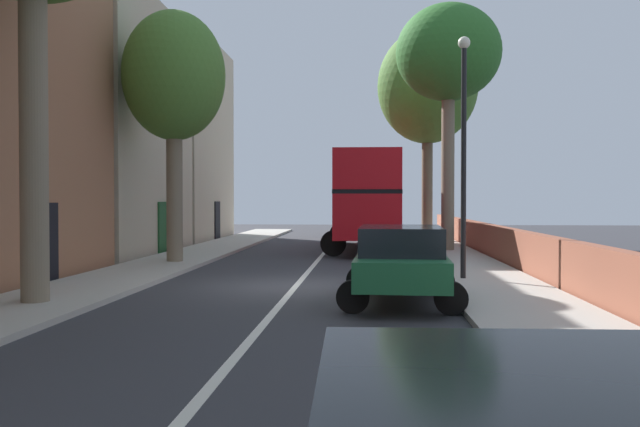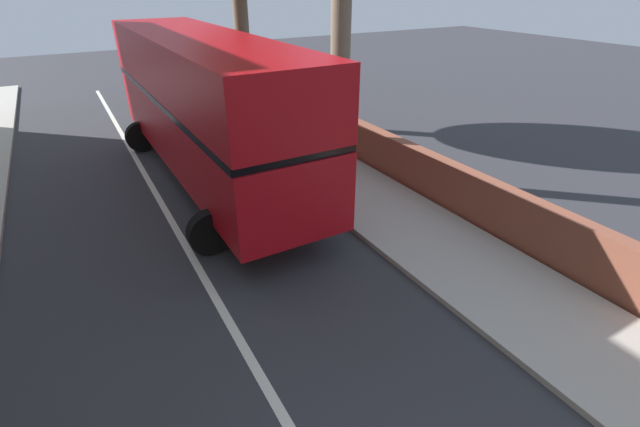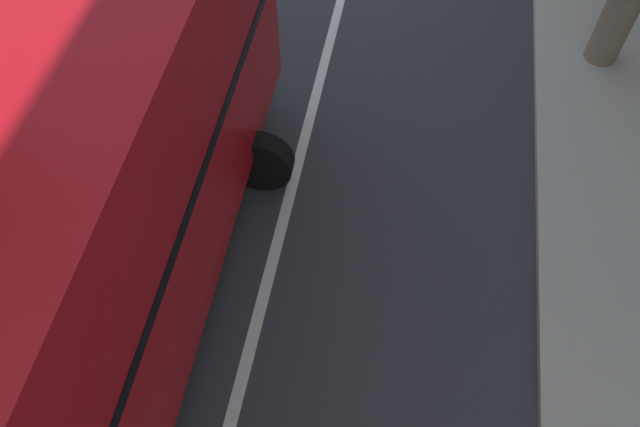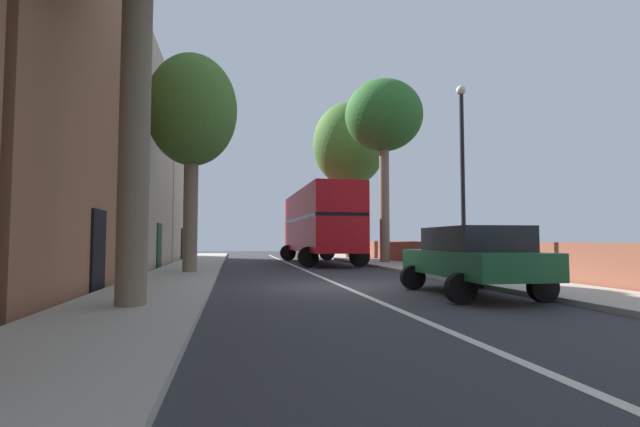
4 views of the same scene
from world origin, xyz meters
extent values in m
plane|color=#333338|center=(0.00, 0.00, 0.00)|extent=(84.00, 84.00, 0.00)
cube|color=silver|center=(0.00, 0.00, 0.00)|extent=(0.16, 54.00, 0.01)
cube|color=#B2ADA3|center=(-4.90, 0.00, 0.06)|extent=(2.60, 60.00, 0.12)
cube|color=#B2ADA3|center=(4.90, 0.00, 0.06)|extent=(2.60, 60.00, 0.12)
cube|color=#9E6647|center=(-8.50, 0.00, 5.28)|extent=(4.00, 9.22, 10.55)
cube|color=black|center=(-6.47, 0.00, 1.05)|extent=(0.08, 1.10, 2.10)
cube|color=beige|center=(-8.50, 9.60, 5.06)|extent=(4.00, 9.22, 10.12)
cube|color=#194C23|center=(-6.47, 9.60, 1.05)|extent=(0.08, 1.10, 2.10)
cube|color=beige|center=(-8.50, 19.20, 5.38)|extent=(4.00, 9.22, 10.76)
cube|color=black|center=(-6.47, 19.20, 1.05)|extent=(0.08, 1.10, 2.10)
cube|color=brown|center=(6.45, 0.00, 0.62)|extent=(0.36, 54.00, 1.24)
cube|color=#B60E16|center=(1.70, 12.63, 1.55)|extent=(2.64, 10.96, 1.70)
cube|color=black|center=(1.70, 12.63, 2.48)|extent=(2.66, 10.85, 0.16)
cube|color=#B60E16|center=(1.70, 12.63, 3.31)|extent=(2.64, 10.96, 1.50)
cube|color=black|center=(1.63, 18.08, 1.64)|extent=(2.20, 0.09, 1.19)
cylinder|color=black|center=(0.37, 16.33, 0.50)|extent=(1.00, 0.31, 1.00)
cylinder|color=black|center=(2.93, 16.36, 0.50)|extent=(1.00, 0.31, 1.00)
cylinder|color=black|center=(0.47, 8.90, 0.50)|extent=(1.00, 0.31, 1.00)
cylinder|color=black|center=(3.03, 8.93, 0.50)|extent=(1.00, 0.31, 1.00)
cube|color=#1E6038|center=(2.50, -2.54, 0.77)|extent=(1.96, 4.51, 0.57)
cube|color=black|center=(2.49, -2.76, 1.33)|extent=(1.74, 2.51, 0.57)
cylinder|color=black|center=(1.63, -1.13, 0.32)|extent=(0.65, 0.24, 0.64)
cylinder|color=black|center=(3.47, -1.19, 0.32)|extent=(0.65, 0.24, 0.64)
cylinder|color=black|center=(1.53, -3.88, 0.32)|extent=(0.65, 0.24, 0.64)
cylinder|color=black|center=(3.37, -3.95, 0.32)|extent=(0.65, 0.24, 0.64)
cylinder|color=#7A6B56|center=(-4.68, 5.26, 2.80)|extent=(0.54, 0.54, 5.36)
ellipsoid|color=#47752D|center=(-4.68, 5.26, 6.34)|extent=(3.42, 3.42, 4.33)
cylinder|color=brown|center=(4.80, 17.64, 3.42)|extent=(0.56, 0.56, 6.60)
ellipsoid|color=#47752D|center=(4.80, 17.64, 7.99)|extent=(5.09, 5.09, 5.85)
cylinder|color=#7A6B56|center=(-4.89, -3.64, 3.80)|extent=(0.55, 0.55, 7.36)
cylinder|color=#7A6B56|center=(5.08, 11.10, 3.64)|extent=(0.53, 0.53, 7.04)
ellipsoid|color=#2D6B28|center=(5.08, 11.10, 8.24)|extent=(4.31, 4.31, 3.97)
cylinder|color=black|center=(4.30, 1.04, 3.12)|extent=(0.14, 0.14, 6.00)
sphere|color=silver|center=(4.30, 1.04, 6.27)|extent=(0.32, 0.32, 0.32)
camera|label=1|loc=(1.83, -16.46, 2.16)|focal=37.08mm
camera|label=2|loc=(-1.59, 0.56, 5.39)|focal=24.98mm
camera|label=3|loc=(-1.43, 14.37, 7.55)|focal=35.20mm
camera|label=4|loc=(-3.05, -12.45, 1.31)|focal=25.27mm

